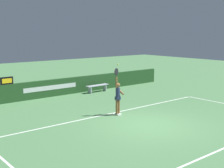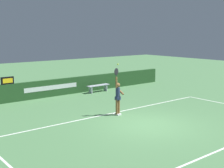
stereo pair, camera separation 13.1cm
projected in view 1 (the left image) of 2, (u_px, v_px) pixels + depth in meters
The scene contains 7 objects.
ground_plane at pixel (148, 125), 13.17m from camera, with size 60.00×60.00×0.00m, color #4C7D4C.
court_lines at pixel (157, 128), 12.75m from camera, with size 12.40×6.08×0.00m.
back_wall at pixel (57, 87), 19.08m from camera, with size 17.45×0.20×1.06m.
speed_display at pixel (7, 81), 17.00m from camera, with size 0.71×0.13×0.41m.
tennis_player at pixel (118, 96), 14.55m from camera, with size 0.43×0.45×2.28m.
tennis_ball at pixel (118, 64), 14.28m from camera, with size 0.07×0.07×0.07m.
courtside_bench_near at pixel (97, 87), 20.26m from camera, with size 1.67×0.42×0.48m.
Camera 1 is at (-9.24, -8.84, 3.91)m, focal length 49.19 mm.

